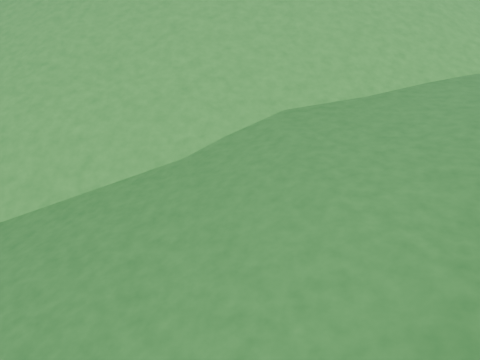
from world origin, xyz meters
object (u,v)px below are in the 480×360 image
second_boat (305,67)px  plant_boat (198,162)px  pedestrian_pink (354,64)px  pedestrian_dark (365,61)px

second_boat → plant_boat: bearing=-111.2°
pedestrian_pink → pedestrian_dark: (0.64, 0.80, 0.08)m
plant_boat → pedestrian_dark: (4.15, 18.38, 0.10)m
pedestrian_dark → second_boat: bearing=-165.6°
pedestrian_pink → pedestrian_dark: pedestrian_dark is taller
plant_boat → pedestrian_pink: (3.51, 17.57, 0.02)m
plant_boat → pedestrian_pink: bearing=78.7°
second_boat → pedestrian_dark: pedestrian_dark is taller
pedestrian_pink → pedestrian_dark: bearing=48.8°
pedestrian_dark → pedestrian_pink: bearing=-129.5°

